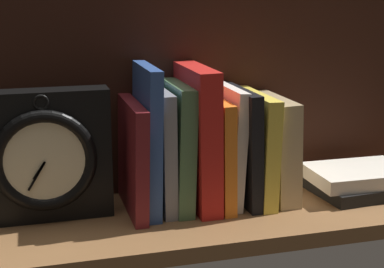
# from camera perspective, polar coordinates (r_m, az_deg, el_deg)

# --- Properties ---
(ground_plane) EXTENTS (0.83, 0.27, 0.03)m
(ground_plane) POSITION_cam_1_polar(r_m,az_deg,el_deg) (0.98, 1.97, -8.01)
(ground_plane) COLOR brown
(back_panel) EXTENTS (0.83, 0.01, 0.36)m
(back_panel) POSITION_cam_1_polar(r_m,az_deg,el_deg) (1.05, -0.05, 4.26)
(back_panel) COLOR black
(back_panel) RESTS_ON ground_plane
(book_maroon_dawkins) EXTENTS (0.03, 0.17, 0.18)m
(book_maroon_dawkins) POSITION_cam_1_polar(r_m,az_deg,el_deg) (0.95, -5.78, -2.25)
(book_maroon_dawkins) COLOR maroon
(book_maroon_dawkins) RESTS_ON ground_plane
(book_blue_modern) EXTENTS (0.03, 0.15, 0.24)m
(book_blue_modern) POSITION_cam_1_polar(r_m,az_deg,el_deg) (0.95, -4.40, -0.48)
(book_blue_modern) COLOR #2D4C8E
(book_blue_modern) RESTS_ON ground_plane
(book_gray_chess) EXTENTS (0.02, 0.14, 0.20)m
(book_gray_chess) POSITION_cam_1_polar(r_m,az_deg,el_deg) (0.96, -2.99, -1.52)
(book_gray_chess) COLOR gray
(book_gray_chess) RESTS_ON ground_plane
(book_green_romantic) EXTENTS (0.03, 0.14, 0.21)m
(book_green_romantic) POSITION_cam_1_polar(r_m,az_deg,el_deg) (0.96, -1.44, -1.17)
(book_green_romantic) COLOR #476B44
(book_green_romantic) RESTS_ON ground_plane
(book_red_requiem) EXTENTS (0.04, 0.17, 0.23)m
(book_red_requiem) POSITION_cam_1_polar(r_m,az_deg,el_deg) (0.97, 0.52, -0.27)
(book_red_requiem) COLOR red
(book_red_requiem) RESTS_ON ground_plane
(book_orange_pandolfini) EXTENTS (0.02, 0.16, 0.18)m
(book_orange_pandolfini) POSITION_cam_1_polar(r_m,az_deg,el_deg) (0.99, 2.25, -1.61)
(book_orange_pandolfini) COLOR orange
(book_orange_pandolfini) RESTS_ON ground_plane
(book_white_catcher) EXTENTS (0.03, 0.13, 0.20)m
(book_white_catcher) POSITION_cam_1_polar(r_m,az_deg,el_deg) (0.99, 3.50, -1.07)
(book_white_catcher) COLOR silver
(book_white_catcher) RESTS_ON ground_plane
(book_black_skeptic) EXTENTS (0.03, 0.16, 0.19)m
(book_black_skeptic) POSITION_cam_1_polar(r_m,az_deg,el_deg) (1.00, 4.72, -1.07)
(book_black_skeptic) COLOR black
(book_black_skeptic) RESTS_ON ground_plane
(book_yellow_seinlanguage) EXTENTS (0.03, 0.17, 0.18)m
(book_yellow_seinlanguage) POSITION_cam_1_polar(r_m,az_deg,el_deg) (1.01, 6.09, -1.21)
(book_yellow_seinlanguage) COLOR gold
(book_yellow_seinlanguage) RESTS_ON ground_plane
(book_tan_shortstories) EXTENTS (0.04, 0.15, 0.18)m
(book_tan_shortstories) POSITION_cam_1_polar(r_m,az_deg,el_deg) (1.02, 7.90, -1.32)
(book_tan_shortstories) COLOR tan
(book_tan_shortstories) RESTS_ON ground_plane
(framed_clock) EXTENTS (0.21, 0.06, 0.21)m
(framed_clock) POSITION_cam_1_polar(r_m,az_deg,el_deg) (0.94, -14.15, -2.13)
(framed_clock) COLOR black
(framed_clock) RESTS_ON ground_plane
(book_stack_side) EXTENTS (0.17, 0.14, 0.05)m
(book_stack_side) POSITION_cam_1_polar(r_m,az_deg,el_deg) (1.09, 15.71, -4.33)
(book_stack_side) COLOR black
(book_stack_side) RESTS_ON ground_plane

